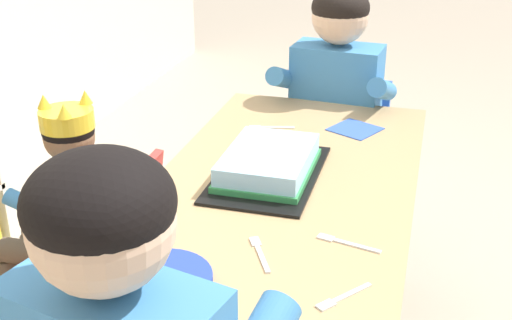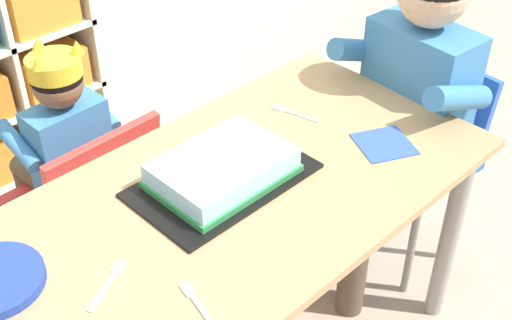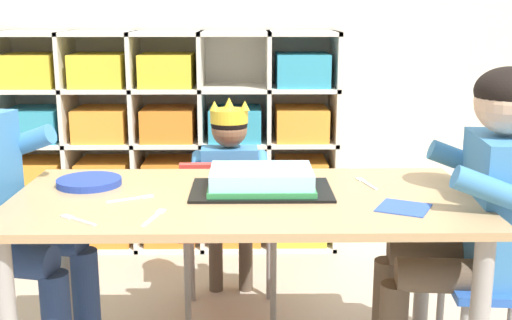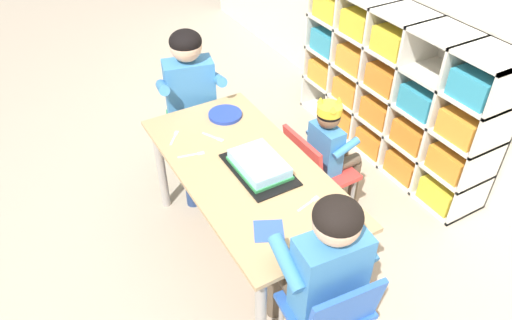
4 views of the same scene
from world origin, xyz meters
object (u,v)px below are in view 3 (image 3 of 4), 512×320
at_px(activity_table, 244,226).
at_px(fork_at_table_front_edge, 76,219).
at_px(child_with_crown, 230,180).
at_px(fork_beside_plate_stack, 155,216).
at_px(classroom_chair_blue, 230,223).
at_px(guest_at_table_side, 479,202).
at_px(fork_by_napkin, 366,183).
at_px(fork_near_cake_tray, 133,198).
at_px(birthday_cake_on_tray, 261,182).
at_px(paper_plate_stack, 89,182).
at_px(classroom_chair_guest_side, 511,270).

bearing_deg(activity_table, fork_at_table_front_edge, -153.21).
relative_size(child_with_crown, fork_beside_plate_stack, 5.94).
relative_size(child_with_crown, fork_at_table_front_edge, 7.59).
xyz_separation_m(classroom_chair_blue, fork_at_table_front_edge, (-0.37, -0.71, 0.25)).
xyz_separation_m(child_with_crown, fork_at_table_front_edge, (-0.37, -0.82, 0.11)).
xyz_separation_m(guest_at_table_side, fork_by_napkin, (-0.31, 0.14, 0.02)).
bearing_deg(guest_at_table_side, fork_beside_plate_stack, -73.59).
height_order(activity_table, fork_near_cake_tray, fork_near_cake_tray).
bearing_deg(fork_by_napkin, classroom_chair_blue, -143.02).
distance_m(birthday_cake_on_tray, paper_plate_stack, 0.53).
distance_m(fork_near_cake_tray, fork_beside_plate_stack, 0.19).
xyz_separation_m(fork_at_table_front_edge, fork_by_napkin, (0.81, 0.35, 0.00)).
xyz_separation_m(birthday_cake_on_tray, fork_at_table_front_edge, (-0.48, -0.27, -0.03)).
bearing_deg(paper_plate_stack, fork_at_table_front_edge, -82.05).
xyz_separation_m(classroom_chair_guest_side, fork_at_table_front_edge, (-1.22, -0.20, 0.23)).
height_order(activity_table, child_with_crown, child_with_crown).
xyz_separation_m(classroom_chair_blue, classroom_chair_guest_side, (0.85, -0.51, 0.02)).
relative_size(classroom_chair_guest_side, birthday_cake_on_tray, 1.60).
distance_m(child_with_crown, fork_at_table_front_edge, 0.90).
relative_size(child_with_crown, paper_plate_stack, 4.30).
xyz_separation_m(activity_table, fork_at_table_front_edge, (-0.43, -0.22, 0.09)).
relative_size(activity_table, fork_by_napkin, 9.68).
height_order(classroom_chair_guest_side, fork_near_cake_tray, classroom_chair_guest_side).
height_order(fork_near_cake_tray, fork_by_napkin, same).
bearing_deg(fork_near_cake_tray, fork_by_napkin, 165.18).
bearing_deg(child_with_crown, classroom_chair_blue, 89.87).
height_order(paper_plate_stack, fork_beside_plate_stack, paper_plate_stack).
bearing_deg(classroom_chair_guest_side, paper_plate_stack, -91.31).
relative_size(classroom_chair_blue, child_with_crown, 0.77).
relative_size(classroom_chair_blue, birthday_cake_on_tray, 1.56).
relative_size(child_with_crown, fork_near_cake_tray, 6.54).
relative_size(classroom_chair_blue, fork_at_table_front_edge, 5.83).
xyz_separation_m(birthday_cake_on_tray, fork_near_cake_tray, (-0.37, -0.08, -0.03)).
height_order(paper_plate_stack, fork_near_cake_tray, paper_plate_stack).
height_order(classroom_chair_guest_side, fork_at_table_front_edge, classroom_chair_guest_side).
bearing_deg(birthday_cake_on_tray, fork_by_napkin, 14.45).
height_order(fork_near_cake_tray, fork_at_table_front_edge, same).
distance_m(classroom_chair_blue, paper_plate_stack, 0.61).
bearing_deg(fork_at_table_front_edge, fork_by_napkin, 61.80).
bearing_deg(fork_at_table_front_edge, fork_near_cake_tray, 97.35).
xyz_separation_m(classroom_chair_guest_side, paper_plate_stack, (-1.27, 0.14, 0.24)).
relative_size(guest_at_table_side, paper_plate_stack, 5.16).
height_order(guest_at_table_side, fork_beside_plate_stack, guest_at_table_side).
bearing_deg(fork_near_cake_tray, fork_at_table_front_edge, 31.12).
bearing_deg(fork_beside_plate_stack, child_with_crown, -179.32).
height_order(activity_table, fork_beside_plate_stack, fork_beside_plate_stack).
relative_size(fork_near_cake_tray, fork_by_napkin, 0.93).
xyz_separation_m(activity_table, child_with_crown, (-0.06, 0.60, -0.02)).
bearing_deg(guest_at_table_side, fork_by_napkin, -110.13).
distance_m(guest_at_table_side, birthday_cake_on_tray, 0.64).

